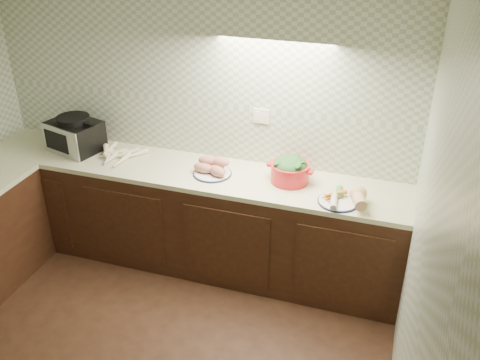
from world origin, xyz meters
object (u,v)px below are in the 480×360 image
(parsnip_pile, at_px, (121,156))
(veg_plate, at_px, (348,196))
(onion_bowl, at_px, (217,162))
(toaster_oven, at_px, (75,134))
(sweet_potato_plate, at_px, (213,168))
(dutch_oven, at_px, (290,170))

(parsnip_pile, distance_m, veg_plate, 1.92)
(onion_bowl, distance_m, veg_plate, 1.13)
(toaster_oven, xyz_separation_m, parsnip_pile, (0.46, -0.05, -0.11))
(parsnip_pile, height_order, sweet_potato_plate, sweet_potato_plate)
(toaster_oven, height_order, dutch_oven, toaster_oven)
(toaster_oven, bearing_deg, sweet_potato_plate, 13.09)
(parsnip_pile, xyz_separation_m, sweet_potato_plate, (0.83, -0.00, 0.02))
(veg_plate, bearing_deg, dutch_oven, 159.07)
(sweet_potato_plate, distance_m, dutch_oven, 0.62)
(toaster_oven, distance_m, sweet_potato_plate, 1.29)
(onion_bowl, relative_size, dutch_oven, 0.37)
(parsnip_pile, relative_size, veg_plate, 1.18)
(parsnip_pile, distance_m, sweet_potato_plate, 0.83)
(toaster_oven, xyz_separation_m, veg_plate, (2.38, -0.17, -0.09))
(parsnip_pile, bearing_deg, veg_plate, -3.54)
(sweet_potato_plate, height_order, veg_plate, sweet_potato_plate)
(onion_bowl, bearing_deg, veg_plate, -12.43)
(parsnip_pile, distance_m, dutch_oven, 1.45)
(sweet_potato_plate, height_order, dutch_oven, dutch_oven)
(dutch_oven, bearing_deg, toaster_oven, -173.63)
(sweet_potato_plate, relative_size, dutch_oven, 0.83)
(sweet_potato_plate, bearing_deg, toaster_oven, 177.61)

